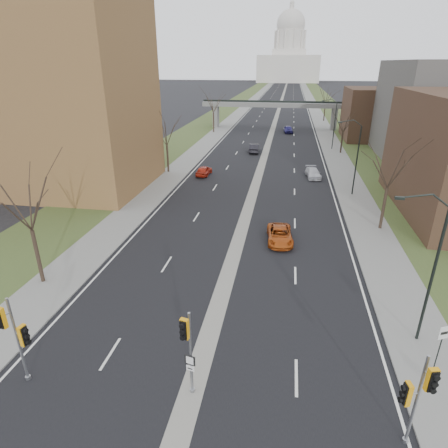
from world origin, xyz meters
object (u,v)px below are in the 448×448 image
(signal_pole_right, at_px, (418,392))
(car_right_mid, at_px, (313,173))
(signal_pole_median, at_px, (187,342))
(car_right_far, at_px, (288,129))
(car_left_far, at_px, (254,148))
(car_left_near, at_px, (204,171))
(car_right_near, at_px, (280,235))
(signal_pole_left, at_px, (14,331))
(speed_limit_sign, at_px, (442,340))

(signal_pole_right, bearing_deg, car_right_mid, 79.79)
(signal_pole_median, bearing_deg, car_right_mid, 91.53)
(car_right_mid, distance_m, car_right_far, 35.93)
(car_right_far, bearing_deg, signal_pole_right, -92.96)
(car_left_far, bearing_deg, car_left_near, 67.88)
(signal_pole_right, bearing_deg, car_right_near, 94.19)
(car_left_near, bearing_deg, car_right_near, 123.84)
(signal_pole_left, relative_size, signal_pole_median, 1.05)
(signal_pole_right, relative_size, car_right_mid, 1.08)
(signal_pole_left, distance_m, car_left_near, 38.02)
(signal_pole_left, bearing_deg, car_left_near, 100.36)
(speed_limit_sign, bearing_deg, car_left_near, 96.30)
(car_left_near, relative_size, car_right_near, 0.85)
(signal_pole_median, xyz_separation_m, car_right_near, (3.66, 17.63, -2.57))
(car_right_far, bearing_deg, speed_limit_sign, -90.56)
(signal_pole_median, xyz_separation_m, signal_pole_right, (9.37, -1.01, -0.18))
(signal_pole_median, bearing_deg, speed_limit_sign, 29.47)
(car_left_near, bearing_deg, signal_pole_right, 118.01)
(car_left_far, xyz_separation_m, car_right_far, (5.69, 21.34, 0.01))
(car_left_far, relative_size, car_right_mid, 1.07)
(car_right_near, relative_size, car_right_far, 1.03)
(speed_limit_sign, distance_m, car_right_near, 16.32)
(signal_pole_left, relative_size, signal_pole_right, 1.04)
(signal_pole_right, bearing_deg, signal_pole_median, 161.02)
(speed_limit_sign, height_order, car_right_far, speed_limit_sign)
(signal_pole_left, distance_m, signal_pole_right, 17.50)
(speed_limit_sign, bearing_deg, car_right_mid, 73.40)
(speed_limit_sign, distance_m, car_left_near, 38.99)
(signal_pole_right, height_order, car_left_near, signal_pole_right)
(car_right_near, height_order, car_right_far, car_right_far)
(signal_pole_median, bearing_deg, signal_pole_left, -163.34)
(car_right_far, bearing_deg, signal_pole_left, -106.20)
(car_left_near, distance_m, car_right_far, 38.83)
(car_left_far, xyz_separation_m, car_right_mid, (9.51, -14.38, -0.13))
(signal_pole_right, distance_m, car_right_near, 19.63)
(signal_pole_left, bearing_deg, car_right_mid, 79.51)
(car_right_near, bearing_deg, signal_pole_right, -78.19)
(signal_pole_left, xyz_separation_m, signal_pole_right, (17.49, -0.42, -0.13))
(car_right_far, bearing_deg, car_left_far, -112.16)
(signal_pole_left, bearing_deg, signal_pole_median, 15.33)
(car_right_near, height_order, car_right_mid, car_right_near)
(signal_pole_left, bearing_deg, car_left_far, 94.67)
(signal_pole_right, height_order, car_right_far, signal_pole_right)
(signal_pole_left, xyz_separation_m, signal_pole_median, (8.13, 0.59, 0.05))
(car_right_far, bearing_deg, car_right_near, -97.29)
(signal_pole_right, height_order, car_left_far, signal_pole_right)
(car_right_mid, bearing_deg, signal_pole_right, -94.96)
(speed_limit_sign, distance_m, car_left_far, 51.45)
(car_left_near, bearing_deg, signal_pole_median, 105.65)
(signal_pole_right, relative_size, car_right_near, 1.00)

